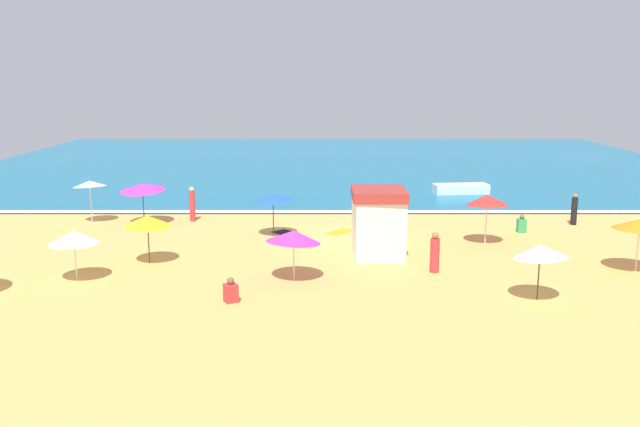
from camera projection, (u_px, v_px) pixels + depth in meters
ground_plane at (350, 241)px, 31.16m from camera, size 60.00×60.00×0.00m
ocean_water at (337, 163)px, 58.58m from camera, size 60.00×44.00×0.10m
wave_breaker_foam at (345, 211)px, 37.31m from camera, size 57.00×0.70×0.01m
lifeguard_cabana at (381, 222)px, 28.20m from camera, size 2.24×2.48×2.88m
beach_umbrella_0 at (544, 251)px, 22.54m from camera, size 2.53×2.53×2.03m
beach_umbrella_1 at (93, 184)px, 34.62m from camera, size 2.37×2.37×2.29m
beach_umbrella_2 at (77, 237)px, 24.85m from camera, size 1.86×1.86×1.91m
beach_umbrella_3 at (490, 200)px, 30.08m from camera, size 2.61×2.61×2.32m
beach_umbrella_4 at (297, 236)px, 24.85m from camera, size 2.88×2.88×1.98m
beach_umbrella_5 at (146, 187)px, 34.21m from camera, size 2.86×2.88×2.25m
beach_umbrella_7 at (276, 198)px, 31.68m from camera, size 2.31×2.30×2.08m
beach_umbrella_8 at (151, 221)px, 27.11m from camera, size 2.55×2.56×2.05m
beachgoer_0 at (234, 291)px, 22.66m from camera, size 0.56×0.56×0.86m
beachgoer_1 at (438, 253)px, 26.00m from camera, size 0.51×0.51×1.60m
beachgoer_2 at (525, 225)px, 32.66m from camera, size 0.40×0.40×0.89m
beachgoer_3 at (195, 204)px, 35.21m from camera, size 0.42×0.42×1.82m
beachgoer_5 at (578, 210)px, 34.27m from camera, size 0.44×0.44×1.63m
beach_towel_0 at (288, 233)px, 32.72m from camera, size 1.47×1.49×0.01m
beach_towel_1 at (343, 232)px, 32.83m from camera, size 1.57×1.67×0.01m
small_boat_0 at (464, 189)px, 42.99m from camera, size 3.60×1.63×0.60m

